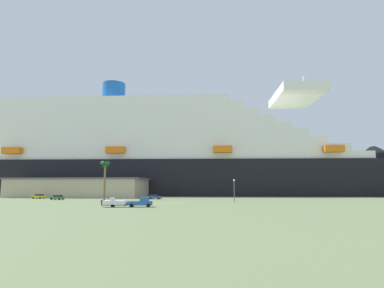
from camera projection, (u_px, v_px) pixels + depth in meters
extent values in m
plane|color=#66754C|center=(191.00, 198.00, 116.16)|extent=(600.00, 600.00, 0.00)
cube|color=black|center=(173.00, 178.00, 148.57)|extent=(200.76, 54.11, 16.00)
cube|color=white|center=(173.00, 158.00, 149.80)|extent=(176.82, 48.85, 3.26)
cube|color=white|center=(165.00, 151.00, 150.43)|extent=(165.89, 47.33, 3.26)
cube|color=white|center=(157.00, 145.00, 151.05)|extent=(154.64, 45.35, 3.26)
cube|color=white|center=(149.00, 138.00, 151.68)|extent=(147.69, 44.17, 3.26)
cube|color=white|center=(141.00, 132.00, 152.30)|extent=(140.84, 42.82, 3.26)
cube|color=white|center=(133.00, 125.00, 152.92)|extent=(134.45, 41.49, 3.26)
cube|color=white|center=(125.00, 119.00, 153.55)|extent=(128.97, 40.13, 3.26)
cube|color=white|center=(117.00, 112.00, 154.17)|extent=(123.60, 39.07, 3.26)
cube|color=white|center=(109.00, 106.00, 154.80)|extent=(119.04, 38.02, 3.26)
cube|color=white|center=(296.00, 96.00, 150.55)|extent=(23.72, 36.20, 4.00)
cylinder|color=#1959B2|center=(114.00, 93.00, 155.53)|extent=(12.39, 12.39, 9.69)
cylinder|color=silver|center=(304.00, 88.00, 150.86)|extent=(0.80, 0.80, 12.00)
cube|color=orange|center=(12.00, 151.00, 137.72)|extent=(8.32, 4.12, 2.80)
cube|color=orange|center=(115.00, 150.00, 135.33)|extent=(8.32, 4.12, 2.80)
cube|color=orange|center=(223.00, 149.00, 132.94)|extent=(8.32, 4.12, 2.80)
cube|color=orange|center=(334.00, 149.00, 130.54)|extent=(8.32, 4.12, 2.80)
cube|color=#B7A88C|center=(80.00, 188.00, 127.92)|extent=(54.10, 25.15, 7.11)
cube|color=#4C4C51|center=(81.00, 179.00, 128.42)|extent=(56.26, 26.16, 0.60)
cube|color=#2659A5|center=(140.00, 203.00, 71.08)|extent=(5.91, 3.27, 0.90)
cube|color=#2659A5|center=(144.00, 199.00, 71.26)|extent=(2.39, 2.26, 0.90)
cube|color=#26333F|center=(147.00, 200.00, 71.30)|extent=(0.49, 1.66, 0.63)
cylinder|color=black|center=(149.00, 205.00, 72.14)|extent=(0.84, 0.46, 0.80)
cylinder|color=black|center=(148.00, 205.00, 70.16)|extent=(0.84, 0.46, 0.80)
cylinder|color=black|center=(132.00, 205.00, 71.89)|extent=(0.84, 0.46, 0.80)
cylinder|color=black|center=(131.00, 206.00, 69.91)|extent=(0.84, 0.46, 0.80)
cube|color=#595960|center=(114.00, 205.00, 70.64)|extent=(5.74, 2.89, 0.16)
cube|color=#595960|center=(129.00, 205.00, 70.86)|extent=(1.78, 0.54, 0.10)
cylinder|color=black|center=(114.00, 205.00, 71.50)|extent=(0.67, 0.36, 0.64)
cylinder|color=black|center=(112.00, 206.00, 69.70)|extent=(0.67, 0.36, 0.64)
cube|color=white|center=(114.00, 203.00, 70.71)|extent=(5.30, 2.94, 0.90)
cone|color=white|center=(127.00, 203.00, 70.90)|extent=(1.55, 1.87, 1.63)
cube|color=silver|center=(112.00, 199.00, 70.77)|extent=(1.01, 1.16, 0.70)
cube|color=black|center=(102.00, 203.00, 70.52)|extent=(0.47, 0.57, 1.10)
cylinder|color=brown|center=(105.00, 183.00, 92.66)|extent=(0.60, 0.60, 10.76)
cone|color=#195923|center=(106.00, 165.00, 93.23)|extent=(1.22, 2.89, 1.92)
cone|color=#195923|center=(107.00, 165.00, 93.62)|extent=(2.61, 2.40, 1.72)
cone|color=#195923|center=(106.00, 165.00, 93.71)|extent=(2.89, 1.68, 1.85)
cone|color=#195923|center=(105.00, 165.00, 93.71)|extent=(2.63, 2.30, 1.90)
cone|color=#195923|center=(104.00, 165.00, 93.60)|extent=(1.77, 2.63, 2.35)
cone|color=#195923|center=(104.00, 165.00, 93.37)|extent=(1.13, 2.69, 2.31)
cone|color=#195923|center=(104.00, 165.00, 93.06)|extent=(2.68, 1.98, 2.17)
cone|color=#195923|center=(105.00, 165.00, 92.97)|extent=(2.66, 1.44, 2.37)
cone|color=#195923|center=(106.00, 165.00, 93.02)|extent=(2.47, 2.22, 2.28)
sphere|color=#195923|center=(105.00, 165.00, 93.35)|extent=(1.10, 1.10, 1.10)
cylinder|color=slate|center=(234.00, 192.00, 88.79)|extent=(0.20, 0.20, 6.04)
sphere|color=#F9F2CC|center=(234.00, 180.00, 89.21)|extent=(0.56, 0.56, 0.56)
cube|color=#2D723F|center=(57.00, 198.00, 104.26)|extent=(4.80, 2.22, 0.70)
cube|color=#1E232D|center=(58.00, 196.00, 104.28)|extent=(2.74, 1.84, 0.55)
cylinder|color=black|center=(51.00, 199.00, 103.77)|extent=(0.68, 0.28, 0.66)
cylinder|color=black|center=(55.00, 199.00, 105.47)|extent=(0.68, 0.28, 0.66)
cylinder|color=black|center=(59.00, 199.00, 102.97)|extent=(0.68, 0.28, 0.66)
cylinder|color=black|center=(63.00, 199.00, 104.67)|extent=(0.68, 0.28, 0.66)
cube|color=#264C99|center=(155.00, 197.00, 108.73)|extent=(4.59, 2.00, 0.70)
cube|color=#1E232D|center=(154.00, 195.00, 108.85)|extent=(2.59, 1.75, 0.55)
cylinder|color=black|center=(160.00, 198.00, 109.29)|extent=(0.67, 0.24, 0.66)
cylinder|color=black|center=(158.00, 198.00, 107.48)|extent=(0.67, 0.24, 0.66)
cylinder|color=black|center=(151.00, 198.00, 109.88)|extent=(0.67, 0.24, 0.66)
cylinder|color=black|center=(150.00, 198.00, 108.08)|extent=(0.67, 0.24, 0.66)
cube|color=yellow|center=(39.00, 197.00, 112.72)|extent=(4.55, 2.28, 0.70)
cube|color=#1E232D|center=(39.00, 195.00, 112.75)|extent=(2.60, 1.93, 0.55)
cylinder|color=black|center=(33.00, 198.00, 112.12)|extent=(0.68, 0.27, 0.66)
cylinder|color=black|center=(37.00, 198.00, 113.96)|extent=(0.68, 0.27, 0.66)
cylinder|color=black|center=(40.00, 198.00, 111.40)|extent=(0.68, 0.27, 0.66)
cylinder|color=black|center=(44.00, 198.00, 113.24)|extent=(0.68, 0.27, 0.66)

